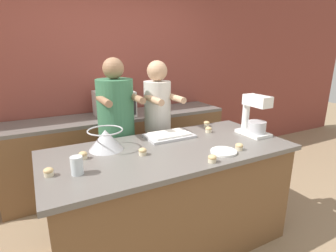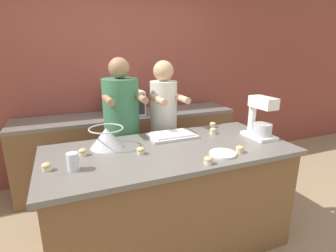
# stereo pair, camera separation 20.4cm
# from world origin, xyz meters

# --- Properties ---
(ground_plane) EXTENTS (16.00, 16.00, 0.00)m
(ground_plane) POSITION_xyz_m (0.00, 0.00, 0.00)
(ground_plane) COLOR #937A5B
(back_wall) EXTENTS (10.00, 0.06, 2.70)m
(back_wall) POSITION_xyz_m (0.00, 1.70, 1.35)
(back_wall) COLOR brown
(back_wall) RESTS_ON ground_plane
(island_counter) EXTENTS (2.05, 0.94, 0.93)m
(island_counter) POSITION_xyz_m (0.00, 0.00, 0.47)
(island_counter) COLOR brown
(island_counter) RESTS_ON ground_plane
(back_counter) EXTENTS (2.80, 0.60, 0.92)m
(back_counter) POSITION_xyz_m (0.00, 1.35, 0.46)
(back_counter) COLOR brown
(back_counter) RESTS_ON ground_plane
(person_left) EXTENTS (0.37, 0.52, 1.65)m
(person_left) POSITION_xyz_m (-0.25, 0.68, 0.86)
(person_left) COLOR brown
(person_left) RESTS_ON ground_plane
(person_right) EXTENTS (0.31, 0.48, 1.61)m
(person_right) POSITION_xyz_m (0.21, 0.68, 0.87)
(person_right) COLOR brown
(person_right) RESTS_ON ground_plane
(stand_mixer) EXTENTS (0.20, 0.30, 0.38)m
(stand_mixer) POSITION_xyz_m (0.88, -0.05, 1.10)
(stand_mixer) COLOR white
(stand_mixer) RESTS_ON island_counter
(mixing_bowl) EXTENTS (0.29, 0.29, 0.17)m
(mixing_bowl) POSITION_xyz_m (-0.48, 0.22, 1.02)
(mixing_bowl) COLOR #BCBCC1
(mixing_bowl) RESTS_ON island_counter
(baking_tray) EXTENTS (0.44, 0.28, 0.04)m
(baking_tray) POSITION_xyz_m (0.13, 0.26, 0.95)
(baking_tray) COLOR #BCBCC1
(baking_tray) RESTS_ON island_counter
(microwave_oven) EXTENTS (0.46, 0.40, 0.31)m
(microwave_oven) POSITION_xyz_m (-0.06, 1.35, 1.07)
(microwave_oven) COLOR silver
(microwave_oven) RESTS_ON back_counter
(drinking_glass) EXTENTS (0.08, 0.08, 0.12)m
(drinking_glass) POSITION_xyz_m (-0.77, -0.13, 0.99)
(drinking_glass) COLOR silver
(drinking_glass) RESTS_ON island_counter
(small_plate) EXTENTS (0.21, 0.21, 0.02)m
(small_plate) POSITION_xyz_m (0.32, -0.29, 0.94)
(small_plate) COLOR white
(small_plate) RESTS_ON island_counter
(cupcake_0) EXTENTS (0.06, 0.06, 0.06)m
(cupcake_0) POSITION_xyz_m (-0.26, -0.03, 0.96)
(cupcake_0) COLOR beige
(cupcake_0) RESTS_ON island_counter
(cupcake_1) EXTENTS (0.06, 0.06, 0.06)m
(cupcake_1) POSITION_xyz_m (0.65, 0.39, 0.96)
(cupcake_1) COLOR beige
(cupcake_1) RESTS_ON island_counter
(cupcake_2) EXTENTS (0.06, 0.06, 0.06)m
(cupcake_2) POSITION_xyz_m (-0.69, 0.11, 0.96)
(cupcake_2) COLOR beige
(cupcake_2) RESTS_ON island_counter
(cupcake_3) EXTENTS (0.06, 0.06, 0.06)m
(cupcake_3) POSITION_xyz_m (0.54, 0.20, 0.96)
(cupcake_3) COLOR beige
(cupcake_3) RESTS_ON island_counter
(cupcake_4) EXTENTS (0.06, 0.06, 0.06)m
(cupcake_4) POSITION_xyz_m (0.13, -0.39, 0.96)
(cupcake_4) COLOR beige
(cupcake_4) RESTS_ON island_counter
(cupcake_5) EXTENTS (0.06, 0.06, 0.06)m
(cupcake_5) POSITION_xyz_m (0.47, -0.30, 0.96)
(cupcake_5) COLOR beige
(cupcake_5) RESTS_ON island_counter
(cupcake_6) EXTENTS (0.06, 0.06, 0.06)m
(cupcake_6) POSITION_xyz_m (-0.94, -0.07, 0.96)
(cupcake_6) COLOR beige
(cupcake_6) RESTS_ON island_counter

